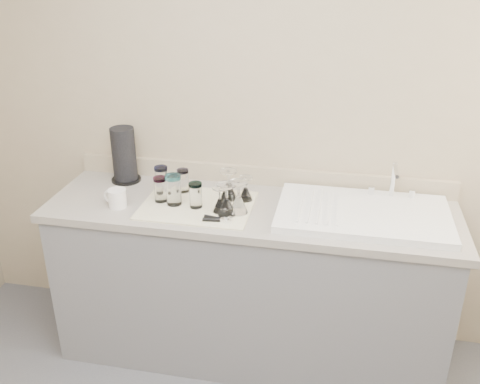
% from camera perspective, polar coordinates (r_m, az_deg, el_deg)
% --- Properties ---
extents(room_envelope, '(3.54, 3.50, 2.52)m').
position_cam_1_polar(room_envelope, '(1.35, -7.97, 1.03)').
color(room_envelope, '#4C4C50').
rests_on(room_envelope, ground).
extents(counter_unit, '(2.06, 0.62, 0.90)m').
position_cam_1_polar(counter_unit, '(2.91, 1.05, -9.52)').
color(counter_unit, slate).
rests_on(counter_unit, ground).
extents(sink_unit, '(0.82, 0.50, 0.22)m').
position_cam_1_polar(sink_unit, '(2.64, 13.01, -2.20)').
color(sink_unit, white).
rests_on(sink_unit, counter_unit).
extents(dish_towel, '(0.55, 0.42, 0.01)m').
position_cam_1_polar(dish_towel, '(2.69, -4.58, -1.44)').
color(dish_towel, white).
rests_on(dish_towel, counter_unit).
extents(tumbler_teal, '(0.07, 0.07, 0.14)m').
position_cam_1_polar(tumbler_teal, '(2.83, -8.38, 1.40)').
color(tumbler_teal, white).
rests_on(tumbler_teal, dish_towel).
extents(tumbler_cyan, '(0.06, 0.06, 0.12)m').
position_cam_1_polar(tumbler_cyan, '(2.81, -6.10, 1.24)').
color(tumbler_cyan, white).
rests_on(tumbler_cyan, dish_towel).
extents(tumbler_magenta, '(0.07, 0.07, 0.13)m').
position_cam_1_polar(tumbler_magenta, '(2.72, -8.49, 0.30)').
color(tumbler_magenta, white).
rests_on(tumbler_magenta, dish_towel).
extents(tumbler_blue, '(0.08, 0.08, 0.16)m').
position_cam_1_polar(tumbler_blue, '(2.67, -7.10, 0.26)').
color(tumbler_blue, white).
rests_on(tumbler_blue, dish_towel).
extents(tumbler_lavender, '(0.07, 0.07, 0.13)m').
position_cam_1_polar(tumbler_lavender, '(2.64, -4.75, -0.31)').
color(tumbler_lavender, white).
rests_on(tumbler_lavender, dish_towel).
extents(goblet_back_left, '(0.09, 0.09, 0.15)m').
position_cam_1_polar(goblet_back_left, '(2.72, -1.25, 0.31)').
color(goblet_back_left, white).
rests_on(goblet_back_left, dish_towel).
extents(goblet_back_right, '(0.07, 0.07, 0.13)m').
position_cam_1_polar(goblet_back_right, '(2.71, 0.60, -0.03)').
color(goblet_back_right, white).
rests_on(goblet_back_right, dish_towel).
extents(goblet_front_left, '(0.07, 0.07, 0.13)m').
position_cam_1_polar(goblet_front_left, '(2.60, -2.14, -1.22)').
color(goblet_front_left, white).
rests_on(goblet_front_left, dish_towel).
extents(goblet_front_right, '(0.09, 0.09, 0.16)m').
position_cam_1_polar(goblet_front_right, '(2.58, -0.15, -1.08)').
color(goblet_front_right, white).
rests_on(goblet_front_right, dish_towel).
extents(goblet_extra, '(0.09, 0.09, 0.16)m').
position_cam_1_polar(goblet_extra, '(2.56, -1.44, -1.33)').
color(goblet_extra, white).
rests_on(goblet_extra, dish_towel).
extents(can_opener, '(0.14, 0.05, 0.02)m').
position_cam_1_polar(can_opener, '(2.52, -2.40, -2.93)').
color(can_opener, silver).
rests_on(can_opener, dish_towel).
extents(white_mug, '(0.14, 0.11, 0.09)m').
position_cam_1_polar(white_mug, '(2.73, -13.00, -0.65)').
color(white_mug, white).
rests_on(white_mug, counter_unit).
extents(paper_towel_roll, '(0.16, 0.16, 0.30)m').
position_cam_1_polar(paper_towel_roll, '(2.99, -12.26, 3.83)').
color(paper_towel_roll, black).
rests_on(paper_towel_roll, counter_unit).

